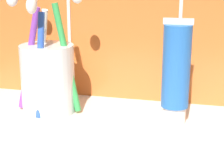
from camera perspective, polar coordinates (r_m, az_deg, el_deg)
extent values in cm
cube|color=silver|center=(44.86, 5.76, -11.31)|extent=(69.03, 33.56, 2.00)
cylinder|color=silver|center=(54.17, -9.73, 0.18)|extent=(7.63, 7.63, 9.81)
cylinder|color=green|center=(52.52, -6.91, 3.26)|extent=(3.83, 0.92, 15.35)
cylinder|color=white|center=(55.96, -10.63, 3.39)|extent=(4.03, 3.72, 14.42)
ellipsoid|color=white|center=(56.73, -11.98, 11.83)|extent=(2.50, 2.43, 2.56)
cylinder|color=purple|center=(54.36, -12.53, 3.13)|extent=(4.24, 0.97, 14.82)
cylinder|color=blue|center=(51.43, -10.89, 2.18)|extent=(1.07, 3.30, 14.24)
ellipsoid|color=white|center=(48.92, -12.16, 11.08)|extent=(1.40, 2.10, 2.45)
cylinder|color=white|center=(51.16, 9.41, -5.17)|extent=(3.09, 3.09, 2.39)
cylinder|color=blue|center=(49.15, 9.77, 2.04)|extent=(3.64, 3.64, 10.87)
cube|color=silver|center=(48.07, 10.10, 8.79)|extent=(3.82, 0.36, 0.80)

